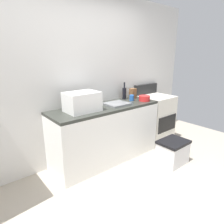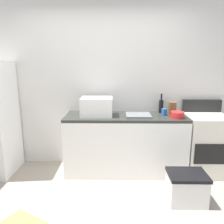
# 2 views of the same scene
# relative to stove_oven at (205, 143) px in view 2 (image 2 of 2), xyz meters

# --- Properties ---
(ground_plane) EXTENTS (6.00, 6.00, 0.00)m
(ground_plane) POSITION_rel_stove_oven_xyz_m (-1.52, -1.21, -0.47)
(ground_plane) COLOR #9E9384
(wall_back) EXTENTS (5.00, 0.10, 2.60)m
(wall_back) POSITION_rel_stove_oven_xyz_m (-1.52, 0.34, 0.83)
(wall_back) COLOR silver
(wall_back) RESTS_ON ground_plane
(kitchen_counter) EXTENTS (1.80, 0.60, 0.90)m
(kitchen_counter) POSITION_rel_stove_oven_xyz_m (-1.22, -0.01, -0.02)
(kitchen_counter) COLOR white
(kitchen_counter) RESTS_ON ground_plane
(stove_oven) EXTENTS (0.60, 0.61, 1.10)m
(stove_oven) POSITION_rel_stove_oven_xyz_m (0.00, 0.00, 0.00)
(stove_oven) COLOR silver
(stove_oven) RESTS_ON ground_plane
(microwave) EXTENTS (0.46, 0.34, 0.27)m
(microwave) POSITION_rel_stove_oven_xyz_m (-1.65, -0.02, 0.57)
(microwave) COLOR white
(microwave) RESTS_ON kitchen_counter
(sink_basin) EXTENTS (0.36, 0.32, 0.03)m
(sink_basin) POSITION_rel_stove_oven_xyz_m (-1.04, -0.05, 0.45)
(sink_basin) COLOR slate
(sink_basin) RESTS_ON kitchen_counter
(wine_bottle) EXTENTS (0.07, 0.07, 0.30)m
(wine_bottle) POSITION_rel_stove_oven_xyz_m (-0.66, 0.18, 0.54)
(wine_bottle) COLOR black
(wine_bottle) RESTS_ON kitchen_counter
(coffee_mug) EXTENTS (0.08, 0.08, 0.10)m
(coffee_mug) POSITION_rel_stove_oven_xyz_m (-0.64, 0.01, 0.48)
(coffee_mug) COLOR #2659A5
(coffee_mug) RESTS_ON kitchen_counter
(knife_block) EXTENTS (0.10, 0.10, 0.18)m
(knife_block) POSITION_rel_stove_oven_xyz_m (-0.50, 0.13, 0.52)
(knife_block) COLOR brown
(knife_block) RESTS_ON kitchen_counter
(mixing_bowl) EXTENTS (0.19, 0.19, 0.09)m
(mixing_bowl) POSITION_rel_stove_oven_xyz_m (-0.49, -0.15, 0.48)
(mixing_bowl) COLOR red
(mixing_bowl) RESTS_ON kitchen_counter
(storage_bin) EXTENTS (0.46, 0.36, 0.38)m
(storage_bin) POSITION_rel_stove_oven_xyz_m (-0.50, -0.79, -0.27)
(storage_bin) COLOR silver
(storage_bin) RESTS_ON ground_plane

